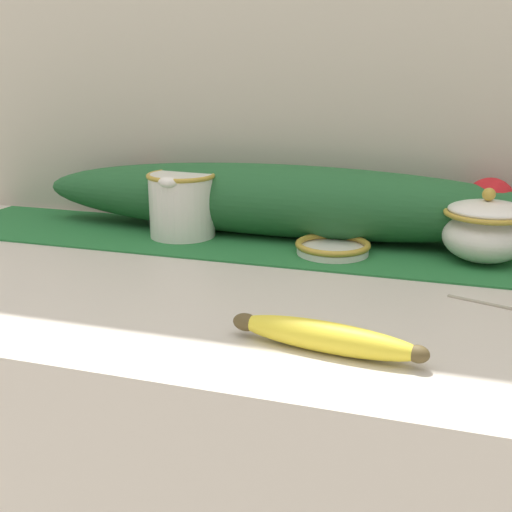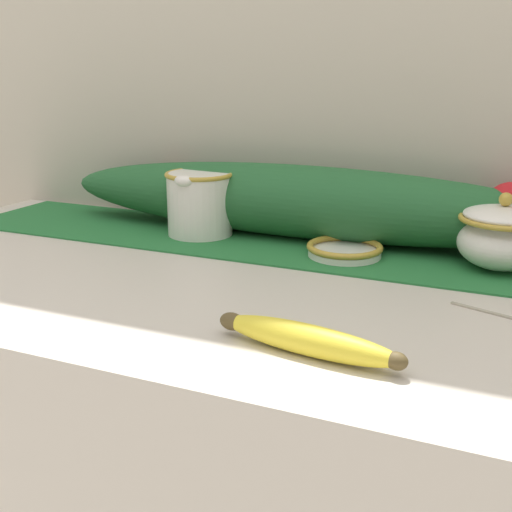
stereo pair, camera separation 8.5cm
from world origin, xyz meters
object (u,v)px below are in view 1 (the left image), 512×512
object	(u,v)px
banana	(325,337)
cream_pitcher	(182,203)
small_dish	(333,247)
sugar_bowl	(485,229)

from	to	relation	value
banana	cream_pitcher	bearing A→B (deg)	130.92
cream_pitcher	small_dish	size ratio (longest dim) A/B	1.17
small_dish	sugar_bowl	bearing A→B (deg)	7.28
sugar_bowl	small_dish	size ratio (longest dim) A/B	1.06
sugar_bowl	banana	distance (m)	0.42
small_dish	banana	xyz separation A→B (m)	(0.06, -0.36, 0.00)
sugar_bowl	small_dish	world-z (taller)	sugar_bowl
banana	small_dish	bearing A→B (deg)	99.91
cream_pitcher	small_dish	bearing A→B (deg)	-6.28
banana	sugar_bowl	bearing A→B (deg)	66.88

